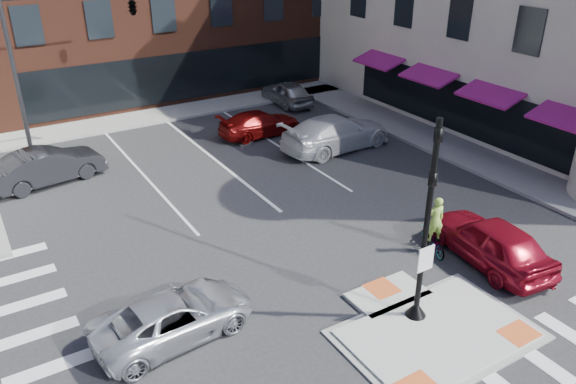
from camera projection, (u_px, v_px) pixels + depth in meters
ground at (425, 326)px, 16.00m from camera, size 120.00×120.00×0.00m
refuge_island at (431, 329)px, 15.78m from camera, size 5.40×4.65×0.13m
sidewalk_e at (442, 143)px, 28.66m from camera, size 3.00×24.00×0.15m
sidewalk_n at (206, 106)px, 34.20m from camera, size 26.00×3.00×0.15m
signal_pole at (424, 249)px, 15.26m from camera, size 0.60×0.60×5.98m
mast_arm_signal at (102, 21)px, 25.40m from camera, size 6.10×2.24×8.00m
silver_suv at (174, 316)px, 15.38m from camera, size 4.73×2.55×1.26m
red_sedan at (491, 241)px, 18.63m from camera, size 2.41×4.87×1.60m
white_pickup at (336, 133)px, 27.77m from camera, size 6.02×2.80×1.70m
bg_car_dark at (48, 166)px, 24.25m from camera, size 4.93×2.45×1.55m
bg_car_silver at (287, 93)px, 34.43m from camera, size 1.82×4.32×1.46m
bg_car_red at (260, 124)px, 29.58m from camera, size 4.49×1.86×1.30m
cyclist at (434, 234)px, 19.23m from camera, size 1.03×1.73×2.10m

